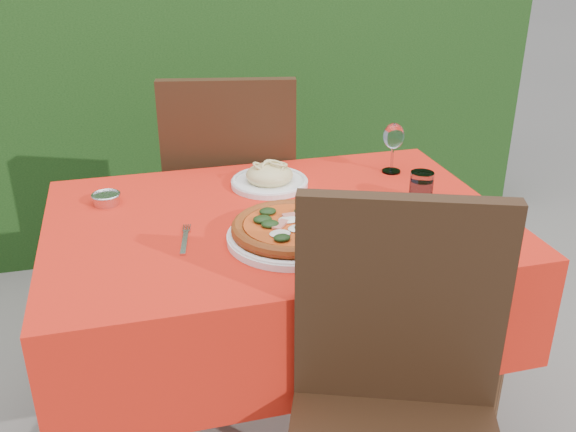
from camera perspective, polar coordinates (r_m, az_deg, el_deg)
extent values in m
plane|color=#655F5B|center=(2.21, -0.87, -17.84)|extent=(60.00, 60.00, 0.00)
cube|color=black|center=(3.23, -7.78, 12.15)|extent=(3.20, 0.55, 1.60)
cube|color=#462A16|center=(1.80, -1.02, -0.80)|extent=(1.20, 0.80, 0.04)
cylinder|color=#462A16|center=(1.93, 17.90, -13.23)|extent=(0.05, 0.05, 0.70)
cylinder|color=#462A16|center=(2.24, -16.73, -7.17)|extent=(0.05, 0.05, 0.70)
cylinder|color=#462A16|center=(2.42, 9.61, -3.88)|extent=(0.05, 0.05, 0.70)
cube|color=red|center=(1.86, -0.99, -4.46)|extent=(1.26, 0.86, 0.32)
cube|color=black|center=(1.41, 9.92, -7.58)|extent=(0.44, 0.20, 0.50)
cube|color=black|center=(2.53, -4.94, 1.33)|extent=(0.54, 0.54, 0.04)
cube|color=black|center=(2.23, -5.29, 5.67)|extent=(0.46, 0.13, 0.51)
cylinder|color=black|center=(2.82, -0.65, -1.78)|extent=(0.04, 0.04, 0.47)
cylinder|color=black|center=(2.83, -8.71, -1.98)|extent=(0.04, 0.04, 0.47)
cylinder|color=black|center=(2.47, -0.17, -5.91)|extent=(0.04, 0.04, 0.47)
cylinder|color=black|center=(2.48, -9.40, -6.12)|extent=(0.04, 0.04, 0.47)
cylinder|color=white|center=(1.65, 0.33, -1.91)|extent=(0.33, 0.33, 0.02)
cylinder|color=#AC4A18|center=(1.64, 0.33, -1.28)|extent=(0.39, 0.39, 0.02)
cylinder|color=#A3260A|center=(1.64, 0.34, -0.80)|extent=(0.32, 0.32, 0.01)
cylinder|color=white|center=(2.00, -1.65, 2.96)|extent=(0.24, 0.24, 0.02)
ellipsoid|color=beige|center=(1.99, -1.66, 3.67)|extent=(0.19, 0.19, 0.07)
cylinder|color=silver|center=(1.91, 11.76, 2.55)|extent=(0.07, 0.07, 0.09)
cylinder|color=#ADCFEA|center=(1.91, 11.72, 2.18)|extent=(0.06, 0.06, 0.06)
cylinder|color=white|center=(2.13, 9.15, 3.96)|extent=(0.06, 0.06, 0.01)
cylinder|color=white|center=(2.12, 9.23, 5.10)|extent=(0.01, 0.01, 0.08)
ellipsoid|color=white|center=(2.09, 9.38, 7.04)|extent=(0.07, 0.07, 0.08)
cube|color=silver|center=(1.66, -9.18, -2.30)|extent=(0.06, 0.18, 0.00)
cylinder|color=silver|center=(1.93, -15.84, 1.44)|extent=(0.08, 0.08, 0.03)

